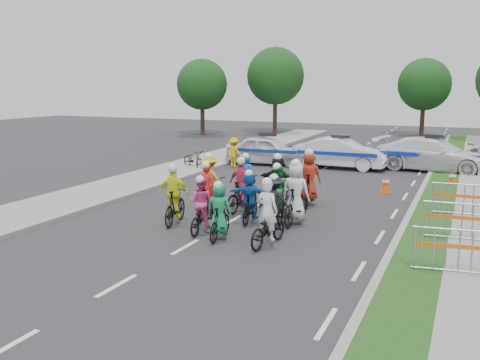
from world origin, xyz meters
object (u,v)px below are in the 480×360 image
at_px(rider_1, 220,216).
at_px(parked_bike, 194,159).
at_px(rider_7, 296,199).
at_px(rider_6, 207,198).
at_px(tree_3, 275,76).
at_px(cone_0, 385,184).
at_px(rider_0, 268,223).
at_px(police_car_2, 433,155).
at_px(rider_13, 309,183).
at_px(rider_11, 278,185).
at_px(barrier_0, 459,253).
at_px(cone_1, 452,178).
at_px(rider_4, 274,208).
at_px(rider_9, 242,191).
at_px(barrier_2, 464,201).
at_px(rider_5, 250,200).
at_px(rider_2, 202,211).
at_px(rider_8, 277,197).
at_px(police_car_1, 340,153).
at_px(tree_0, 202,85).
at_px(rider_10, 210,186).
at_px(tree_4, 424,85).
at_px(rider_12, 247,186).
at_px(police_car_0, 268,150).
at_px(marshal_hiviz, 234,152).

distance_m(rider_1, parked_bike, 12.65).
height_order(rider_7, parked_bike, rider_7).
bearing_deg(rider_6, tree_3, -80.29).
bearing_deg(cone_0, parked_bike, 166.72).
distance_m(rider_0, police_car_2, 15.21).
relative_size(rider_7, rider_13, 1.00).
height_order(rider_1, rider_11, rider_11).
distance_m(rider_1, barrier_0, 6.20).
bearing_deg(cone_1, rider_1, -117.28).
xyz_separation_m(rider_4, rider_13, (-0.03, 3.68, 0.11)).
xyz_separation_m(rider_0, rider_1, (-1.43, 0.01, 0.04)).
height_order(rider_9, rider_11, rider_11).
distance_m(rider_4, rider_11, 2.90).
relative_size(rider_13, police_car_2, 0.36).
xyz_separation_m(rider_1, rider_7, (1.44, 2.40, 0.13)).
bearing_deg(rider_7, rider_0, 92.47).
bearing_deg(barrier_2, rider_13, -178.11).
height_order(rider_5, barrier_2, rider_5).
bearing_deg(rider_1, rider_0, 173.75).
bearing_deg(rider_2, parked_bike, -65.17).
xyz_separation_m(rider_8, police_car_1, (-0.47, 10.91, 0.10)).
relative_size(police_car_2, tree_0, 0.90).
xyz_separation_m(rider_10, barrier_2, (8.25, 1.74, -0.18)).
bearing_deg(cone_1, rider_0, -111.01).
relative_size(tree_3, tree_4, 1.17).
height_order(rider_4, rider_8, rider_8).
xyz_separation_m(rider_9, rider_12, (-0.42, 1.43, -0.12)).
xyz_separation_m(rider_5, barrier_0, (6.08, -2.53, -0.16)).
height_order(rider_1, rider_7, rider_7).
relative_size(barrier_2, cone_1, 2.86).
height_order(rider_0, rider_10, rider_10).
relative_size(rider_0, police_car_0, 0.43).
bearing_deg(rider_0, tree_0, -51.78).
relative_size(rider_8, cone_1, 2.65).
bearing_deg(tree_4, police_car_0, -107.79).
height_order(rider_4, cone_1, rider_4).
distance_m(cone_1, tree_4, 22.62).
relative_size(rider_4, parked_bike, 0.96).
relative_size(rider_0, police_car_2, 0.34).
bearing_deg(tree_0, tree_3, 38.66).
bearing_deg(police_car_2, rider_2, 168.31).
height_order(rider_9, cone_0, rider_9).
bearing_deg(rider_11, barrier_2, -159.41).
relative_size(rider_9, cone_0, 2.70).
relative_size(barrier_0, parked_bike, 1.11).
xyz_separation_m(rider_11, rider_13, (0.84, 0.92, -0.03)).
bearing_deg(marshal_hiviz, police_car_2, -152.91).
distance_m(rider_8, rider_9, 1.36).
height_order(rider_8, rider_10, rider_10).
relative_size(rider_13, police_car_1, 0.43).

